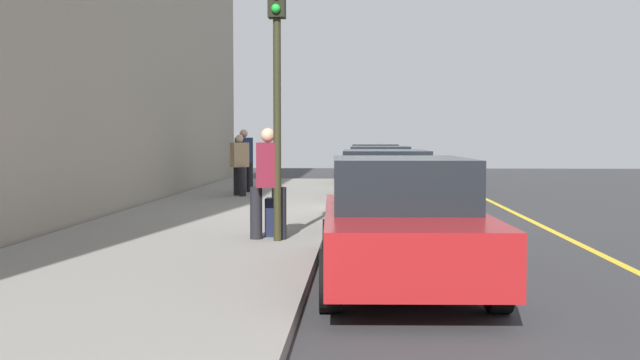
{
  "coord_description": "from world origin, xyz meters",
  "views": [
    {
      "loc": [
        16.02,
        -0.43,
        1.76
      ],
      "look_at": [
        0.9,
        -1.19,
        0.92
      ],
      "focal_mm": 43.3,
      "sensor_mm": 36.0,
      "label": 1
    }
  ],
  "objects_px": {
    "parked_car_red": "(401,221)",
    "pedestrian_tan_coat": "(240,163)",
    "traffic_light_pole": "(277,59)",
    "pedestrian_navy_coat": "(244,159)",
    "pedestrian_burgundy_coat": "(268,180)",
    "parked_car_charcoal": "(385,190)",
    "parked_car_green": "(375,165)",
    "parked_car_silver": "(381,173)",
    "rolling_suitcase": "(273,217)"
  },
  "relations": [
    {
      "from": "parked_car_green",
      "to": "pedestrian_navy_coat",
      "type": "height_order",
      "value": "pedestrian_navy_coat"
    },
    {
      "from": "parked_car_green",
      "to": "pedestrian_navy_coat",
      "type": "bearing_deg",
      "value": -37.66
    },
    {
      "from": "parked_car_green",
      "to": "parked_car_charcoal",
      "type": "distance_m",
      "value": 12.83
    },
    {
      "from": "parked_car_green",
      "to": "parked_car_charcoal",
      "type": "relative_size",
      "value": 0.91
    },
    {
      "from": "parked_car_green",
      "to": "pedestrian_burgundy_coat",
      "type": "distance_m",
      "value": 15.65
    },
    {
      "from": "traffic_light_pole",
      "to": "parked_car_red",
      "type": "bearing_deg",
      "value": 33.38
    },
    {
      "from": "parked_car_silver",
      "to": "rolling_suitcase",
      "type": "xyz_separation_m",
      "value": [
        8.94,
        -2.01,
        -0.3
      ]
    },
    {
      "from": "parked_car_green",
      "to": "pedestrian_burgundy_coat",
      "type": "xyz_separation_m",
      "value": [
        15.51,
        -2.01,
        0.33
      ]
    },
    {
      "from": "parked_car_green",
      "to": "rolling_suitcase",
      "type": "distance_m",
      "value": 15.27
    },
    {
      "from": "pedestrian_navy_coat",
      "to": "parked_car_green",
      "type": "bearing_deg",
      "value": 142.34
    },
    {
      "from": "parked_car_silver",
      "to": "pedestrian_tan_coat",
      "type": "bearing_deg",
      "value": -84.92
    },
    {
      "from": "pedestrian_navy_coat",
      "to": "pedestrian_burgundy_coat",
      "type": "height_order",
      "value": "pedestrian_navy_coat"
    },
    {
      "from": "pedestrian_navy_coat",
      "to": "pedestrian_tan_coat",
      "type": "bearing_deg",
      "value": 3.8
    },
    {
      "from": "pedestrian_navy_coat",
      "to": "traffic_light_pole",
      "type": "xyz_separation_m",
      "value": [
        10.59,
        2.11,
        1.83
      ]
    },
    {
      "from": "parked_car_green",
      "to": "parked_car_silver",
      "type": "xyz_separation_m",
      "value": [
        6.19,
        0.02,
        0.0
      ]
    },
    {
      "from": "parked_car_charcoal",
      "to": "parked_car_red",
      "type": "xyz_separation_m",
      "value": [
        5.57,
        -0.0,
        -0.0
      ]
    },
    {
      "from": "parked_car_green",
      "to": "pedestrian_tan_coat",
      "type": "relative_size",
      "value": 2.52
    },
    {
      "from": "pedestrian_navy_coat",
      "to": "rolling_suitcase",
      "type": "xyz_separation_m",
      "value": [
        10.01,
        1.97,
        -0.67
      ]
    },
    {
      "from": "parked_car_charcoal",
      "to": "pedestrian_tan_coat",
      "type": "distance_m",
      "value": 7.35
    },
    {
      "from": "parked_car_silver",
      "to": "rolling_suitcase",
      "type": "bearing_deg",
      "value": -12.67
    },
    {
      "from": "parked_car_green",
      "to": "pedestrian_navy_coat",
      "type": "relative_size",
      "value": 2.31
    },
    {
      "from": "parked_car_silver",
      "to": "parked_car_red",
      "type": "bearing_deg",
      "value": -0.5
    },
    {
      "from": "parked_car_charcoal",
      "to": "rolling_suitcase",
      "type": "relative_size",
      "value": 4.77
    },
    {
      "from": "parked_car_charcoal",
      "to": "pedestrian_tan_coat",
      "type": "height_order",
      "value": "pedestrian_tan_coat"
    },
    {
      "from": "parked_car_silver",
      "to": "traffic_light_pole",
      "type": "relative_size",
      "value": 1.13
    },
    {
      "from": "traffic_light_pole",
      "to": "pedestrian_tan_coat",
      "type": "bearing_deg",
      "value": -167.62
    },
    {
      "from": "parked_car_silver",
      "to": "parked_car_charcoal",
      "type": "distance_m",
      "value": 6.64
    },
    {
      "from": "parked_car_charcoal",
      "to": "pedestrian_navy_coat",
      "type": "height_order",
      "value": "pedestrian_navy_coat"
    },
    {
      "from": "parked_car_red",
      "to": "parked_car_green",
      "type": "bearing_deg",
      "value": 179.74
    },
    {
      "from": "traffic_light_pole",
      "to": "parked_car_green",
      "type": "bearing_deg",
      "value": 173.29
    },
    {
      "from": "parked_car_charcoal",
      "to": "traffic_light_pole",
      "type": "height_order",
      "value": "traffic_light_pole"
    },
    {
      "from": "parked_car_charcoal",
      "to": "traffic_light_pole",
      "type": "relative_size",
      "value": 1.13
    },
    {
      "from": "parked_car_red",
      "to": "pedestrian_burgundy_coat",
      "type": "xyz_separation_m",
      "value": [
        -2.88,
        -1.93,
        0.33
      ]
    },
    {
      "from": "pedestrian_navy_coat",
      "to": "traffic_light_pole",
      "type": "distance_m",
      "value": 10.95
    },
    {
      "from": "parked_car_red",
      "to": "traffic_light_pole",
      "type": "distance_m",
      "value": 3.89
    },
    {
      "from": "pedestrian_burgundy_coat",
      "to": "traffic_light_pole",
      "type": "bearing_deg",
      "value": 39.48
    },
    {
      "from": "parked_car_red",
      "to": "pedestrian_burgundy_coat",
      "type": "height_order",
      "value": "pedestrian_burgundy_coat"
    },
    {
      "from": "pedestrian_tan_coat",
      "to": "pedestrian_burgundy_coat",
      "type": "relative_size",
      "value": 0.96
    },
    {
      "from": "rolling_suitcase",
      "to": "pedestrian_navy_coat",
      "type": "bearing_deg",
      "value": -168.86
    },
    {
      "from": "parked_car_silver",
      "to": "parked_car_charcoal",
      "type": "relative_size",
      "value": 1.0
    },
    {
      "from": "pedestrian_burgundy_coat",
      "to": "rolling_suitcase",
      "type": "bearing_deg",
      "value": 175.67
    },
    {
      "from": "parked_car_green",
      "to": "parked_car_red",
      "type": "xyz_separation_m",
      "value": [
        18.4,
        -0.08,
        0.0
      ]
    },
    {
      "from": "parked_car_red",
      "to": "rolling_suitcase",
      "type": "relative_size",
      "value": 4.76
    },
    {
      "from": "parked_car_red",
      "to": "pedestrian_tan_coat",
      "type": "relative_size",
      "value": 2.77
    },
    {
      "from": "parked_car_silver",
      "to": "pedestrian_tan_coat",
      "type": "relative_size",
      "value": 2.78
    },
    {
      "from": "parked_car_charcoal",
      "to": "pedestrian_navy_coat",
      "type": "xyz_separation_m",
      "value": [
        -7.7,
        -3.88,
        0.37
      ]
    },
    {
      "from": "parked_car_red",
      "to": "traffic_light_pole",
      "type": "bearing_deg",
      "value": -146.62
    },
    {
      "from": "rolling_suitcase",
      "to": "pedestrian_tan_coat",
      "type": "bearing_deg",
      "value": -167.69
    },
    {
      "from": "parked_car_green",
      "to": "parked_car_red",
      "type": "relative_size",
      "value": 0.91
    },
    {
      "from": "parked_car_red",
      "to": "pedestrian_tan_coat",
      "type": "height_order",
      "value": "pedestrian_tan_coat"
    }
  ]
}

